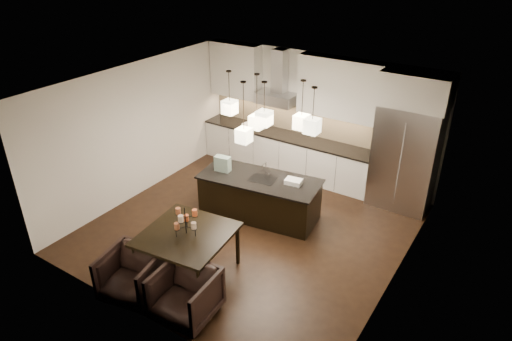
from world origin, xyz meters
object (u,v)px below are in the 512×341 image
Objects in this scene: island_body at (259,197)px; armchair_left at (132,275)px; armchair_right at (185,295)px; dining_table at (188,254)px; refrigerator at (405,158)px.

armchair_left is (-0.41, -2.98, -0.01)m from island_body.
armchair_left is at bearing -105.84° from island_body.
dining_table is at bearing 123.80° from armchair_right.
dining_table is (-2.22, -4.02, -0.67)m from refrigerator.
armchair_left is (-0.39, -0.86, -0.01)m from dining_table.
dining_table reaches higher than island_body.
island_body is 2.65× the size of armchair_left.
refrigerator reaches higher than dining_table.
armchair_right is (0.97, 0.11, 0.00)m from armchair_left.
armchair_right is at bearing -87.00° from island_body.
dining_table reaches higher than armchair_right.
dining_table reaches higher than armchair_left.
refrigerator is 5.09m from armchair_right.
armchair_left is (-2.61, -4.88, -0.69)m from refrigerator.
island_body is 2.63× the size of armchair_right.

